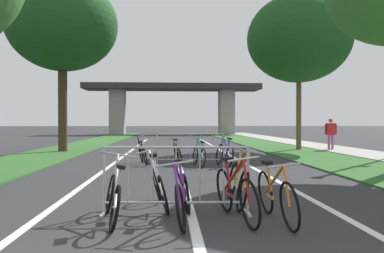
# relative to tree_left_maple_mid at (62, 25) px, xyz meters

# --- Properties ---
(grass_verge_left) EXTENTS (2.94, 51.96, 0.05)m
(grass_verge_left) POSITION_rel_tree_left_maple_mid_xyz_m (-0.18, 5.16, -6.00)
(grass_verge_left) COLOR #2D5B26
(grass_verge_left) RESTS_ON ground
(grass_verge_right) EXTENTS (2.94, 51.96, 0.05)m
(grass_verge_right) POSITION_rel_tree_left_maple_mid_xyz_m (10.97, 5.16, -6.00)
(grass_verge_right) COLOR #2D5B26
(grass_verge_right) RESTS_ON ground
(sidewalk_path_right) EXTENTS (2.37, 51.96, 0.08)m
(sidewalk_path_right) POSITION_rel_tree_left_maple_mid_xyz_m (13.62, 5.16, -5.98)
(sidewalk_path_right) COLOR #9E9B93
(sidewalk_path_right) RESTS_ON ground
(lane_stripe_center) EXTENTS (0.14, 30.06, 0.01)m
(lane_stripe_center) POSITION_rel_tree_left_maple_mid_xyz_m (5.39, -1.06, -6.02)
(lane_stripe_center) COLOR silver
(lane_stripe_center) RESTS_ON ground
(lane_stripe_right_lane) EXTENTS (0.14, 30.06, 0.01)m
(lane_stripe_right_lane) POSITION_rel_tree_left_maple_mid_xyz_m (7.65, -1.06, -6.02)
(lane_stripe_right_lane) COLOR silver
(lane_stripe_right_lane) RESTS_ON ground
(lane_stripe_left_lane) EXTENTS (0.14, 30.06, 0.01)m
(lane_stripe_left_lane) POSITION_rel_tree_left_maple_mid_xyz_m (3.13, -1.06, -6.02)
(lane_stripe_left_lane) COLOR silver
(lane_stripe_left_lane) RESTS_ON ground
(overpass_bridge) EXTENTS (20.66, 4.18, 5.95)m
(overpass_bridge) POSITION_rel_tree_left_maple_mid_xyz_m (5.39, 26.85, -1.69)
(overpass_bridge) COLOR #2D2D30
(overpass_bridge) RESTS_ON ground
(tree_left_maple_mid) EXTENTS (5.17, 5.17, 8.25)m
(tree_left_maple_mid) POSITION_rel_tree_left_maple_mid_xyz_m (0.00, 0.00, 0.00)
(tree_left_maple_mid) COLOR #3D2D1E
(tree_left_maple_mid) RESTS_ON ground
(tree_right_oak_near) EXTENTS (5.23, 5.23, 7.89)m
(tree_right_oak_near) POSITION_rel_tree_left_maple_mid_xyz_m (11.60, 0.58, -0.37)
(tree_right_oak_near) COLOR brown
(tree_right_oak_near) RESTS_ON ground
(crowd_barrier_nearest) EXTENTS (2.28, 0.54, 1.05)m
(crowd_barrier_nearest) POSITION_rel_tree_left_maple_mid_xyz_m (5.16, -12.46, -5.51)
(crowd_barrier_nearest) COLOR #ADADB2
(crowd_barrier_nearest) RESTS_ON ground
(crowd_barrier_second) EXTENTS (2.29, 0.55, 1.05)m
(crowd_barrier_second) POSITION_rel_tree_left_maple_mid_xyz_m (5.75, -5.72, -5.51)
(crowd_barrier_second) COLOR #ADADB2
(crowd_barrier_second) RESTS_ON ground
(bicycle_black_0) EXTENTS (0.69, 1.62, 0.97)m
(bicycle_black_0) POSITION_rel_tree_left_maple_mid_xyz_m (4.14, -5.37, -5.67)
(bicycle_black_0) COLOR black
(bicycle_black_0) RESTS_ON ground
(bicycle_white_1) EXTENTS (0.62, 1.65, 0.98)m
(bicycle_white_1) POSITION_rel_tree_left_maple_mid_xyz_m (4.88, -12.05, -5.66)
(bicycle_white_1) COLOR black
(bicycle_white_1) RESTS_ON ground
(bicycle_purple_2) EXTENTS (0.55, 1.61, 0.93)m
(bicycle_purple_2) POSITION_rel_tree_left_maple_mid_xyz_m (5.25, -12.97, -5.67)
(bicycle_purple_2) COLOR black
(bicycle_purple_2) RESTS_ON ground
(bicycle_red_3) EXTENTS (0.45, 1.72, 0.97)m
(bicycle_red_3) POSITION_rel_tree_left_maple_mid_xyz_m (6.01, -12.88, -5.64)
(bicycle_red_3) COLOR black
(bicycle_red_3) RESTS_ON ground
(bicycle_teal_4) EXTENTS (0.42, 1.59, 0.92)m
(bicycle_teal_4) POSITION_rel_tree_left_maple_mid_xyz_m (6.01, -6.07, -5.67)
(bicycle_teal_4) COLOR black
(bicycle_teal_4) RESTS_ON ground
(bicycle_silver_5) EXTENTS (0.54, 1.67, 0.98)m
(bicycle_silver_5) POSITION_rel_tree_left_maple_mid_xyz_m (4.26, -12.89, -5.67)
(bicycle_silver_5) COLOR black
(bicycle_silver_5) RESTS_ON ground
(bicycle_blue_6) EXTENTS (0.50, 1.73, 1.01)m
(bicycle_blue_6) POSITION_rel_tree_left_maple_mid_xyz_m (6.83, -6.13, -5.64)
(bicycle_blue_6) COLOR black
(bicycle_blue_6) RESTS_ON ground
(bicycle_orange_7) EXTENTS (0.44, 1.66, 0.89)m
(bicycle_orange_7) POSITION_rel_tree_left_maple_mid_xyz_m (6.56, -13.02, -5.65)
(bicycle_orange_7) COLOR black
(bicycle_orange_7) RESTS_ON ground
(bicycle_yellow_8) EXTENTS (0.52, 1.72, 1.01)m
(bicycle_yellow_8) POSITION_rel_tree_left_maple_mid_xyz_m (6.22, -11.87, -5.64)
(bicycle_yellow_8) COLOR black
(bicycle_yellow_8) RESTS_ON ground
(bicycle_green_9) EXTENTS (0.60, 1.61, 0.91)m
(bicycle_green_9) POSITION_rel_tree_left_maple_mid_xyz_m (5.33, -5.28, -5.67)
(bicycle_green_9) COLOR black
(bicycle_green_9) RESTS_ON ground
(pedestrian_in_red_jacket) EXTENTS (0.59, 0.31, 1.62)m
(pedestrian_in_red_jacket) POSITION_rel_tree_left_maple_mid_xyz_m (13.05, 0.08, -5.04)
(pedestrian_in_red_jacket) COLOR #994C8C
(pedestrian_in_red_jacket) RESTS_ON ground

